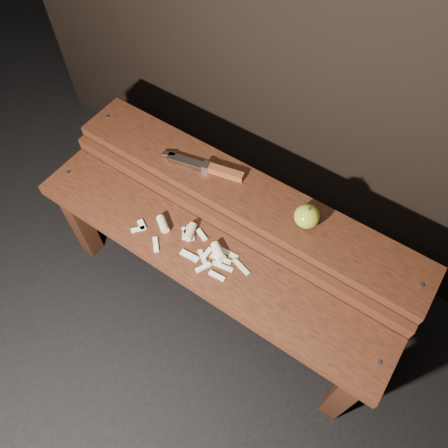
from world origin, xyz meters
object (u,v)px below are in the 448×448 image
Objects in this scene: bench_front_tier at (202,268)px; apple at (307,216)px; knife at (215,169)px; bench_rear_tier at (243,207)px.

apple is at bearing 47.77° from bench_front_tier.
apple is 0.32m from knife.
apple is (0.21, 0.00, 0.12)m from bench_rear_tier.
knife is (-0.11, 0.01, 0.10)m from bench_rear_tier.
apple is 0.29× the size of knife.
bench_front_tier is 1.00× the size of bench_rear_tier.
bench_front_tier is 4.37× the size of knife.
knife reaches higher than bench_rear_tier.
bench_front_tier is at bearing -132.23° from apple.
knife is at bearing 178.37° from apple.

